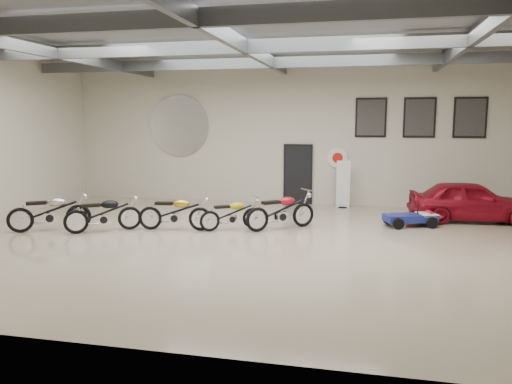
% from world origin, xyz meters
% --- Properties ---
extents(floor, '(16.00, 12.00, 0.01)m').
position_xyz_m(floor, '(0.00, 0.00, 0.00)').
color(floor, tan).
rests_on(floor, ground).
extents(ceiling, '(16.00, 12.00, 0.01)m').
position_xyz_m(ceiling, '(0.00, 0.00, 5.00)').
color(ceiling, slate).
rests_on(ceiling, back_wall).
extents(back_wall, '(16.00, 0.02, 5.00)m').
position_xyz_m(back_wall, '(0.00, 6.00, 2.50)').
color(back_wall, beige).
rests_on(back_wall, floor).
extents(ceiling_beams, '(15.80, 11.80, 0.32)m').
position_xyz_m(ceiling_beams, '(0.00, 0.00, 4.75)').
color(ceiling_beams, '#505357').
rests_on(ceiling_beams, ceiling).
extents(door, '(0.92, 0.08, 2.10)m').
position_xyz_m(door, '(0.50, 5.95, 1.05)').
color(door, black).
rests_on(door, back_wall).
extents(logo_plaque, '(2.30, 0.06, 1.16)m').
position_xyz_m(logo_plaque, '(-4.00, 5.95, 2.80)').
color(logo_plaque, silver).
rests_on(logo_plaque, back_wall).
extents(poster_left, '(1.05, 0.08, 1.35)m').
position_xyz_m(poster_left, '(3.00, 5.96, 3.10)').
color(poster_left, black).
rests_on(poster_left, back_wall).
extents(poster_mid, '(1.05, 0.08, 1.35)m').
position_xyz_m(poster_mid, '(4.60, 5.96, 3.10)').
color(poster_mid, black).
rests_on(poster_mid, back_wall).
extents(poster_right, '(1.05, 0.08, 1.35)m').
position_xyz_m(poster_right, '(6.20, 5.96, 3.10)').
color(poster_right, black).
rests_on(poster_right, back_wall).
extents(oil_sign, '(0.72, 0.10, 0.72)m').
position_xyz_m(oil_sign, '(1.90, 5.95, 1.70)').
color(oil_sign, white).
rests_on(oil_sign, back_wall).
extents(banner_stand, '(0.47, 0.20, 1.71)m').
position_xyz_m(banner_stand, '(2.14, 5.50, 0.86)').
color(banner_stand, white).
rests_on(banner_stand, floor).
extents(motorcycle_silver, '(2.15, 1.69, 1.11)m').
position_xyz_m(motorcycle_silver, '(-5.57, 0.10, 0.55)').
color(motorcycle_silver, silver).
rests_on(motorcycle_silver, floor).
extents(motorcycle_black, '(2.02, 1.63, 1.05)m').
position_xyz_m(motorcycle_black, '(-4.07, 0.31, 0.52)').
color(motorcycle_black, silver).
rests_on(motorcycle_black, floor).
extents(motorcycle_gold, '(2.08, 0.88, 1.05)m').
position_xyz_m(motorcycle_gold, '(-2.23, 0.91, 0.52)').
color(motorcycle_gold, silver).
rests_on(motorcycle_gold, floor).
extents(motorcycle_yellow, '(1.78, 1.44, 0.92)m').
position_xyz_m(motorcycle_yellow, '(-0.73, 1.31, 0.46)').
color(motorcycle_yellow, silver).
rests_on(motorcycle_yellow, floor).
extents(motorcycle_red, '(2.04, 1.84, 1.10)m').
position_xyz_m(motorcycle_red, '(0.61, 1.66, 0.55)').
color(motorcycle_red, silver).
rests_on(motorcycle_red, floor).
extents(go_kart, '(1.96, 1.38, 0.65)m').
position_xyz_m(go_kart, '(4.31, 2.89, 0.32)').
color(go_kart, navy).
rests_on(go_kart, floor).
extents(vintage_car, '(1.67, 3.68, 1.23)m').
position_xyz_m(vintage_car, '(6.00, 4.00, 0.61)').
color(vintage_car, maroon).
rests_on(vintage_car, floor).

